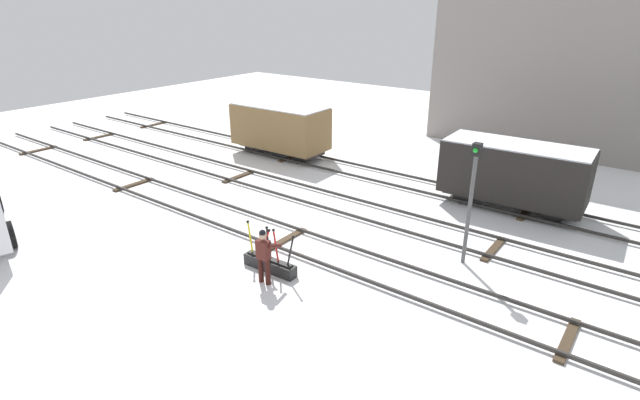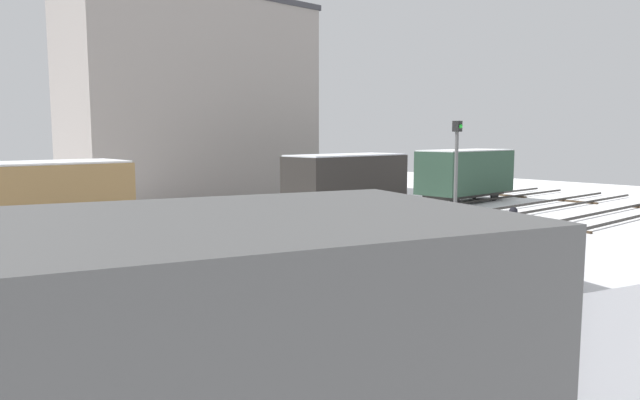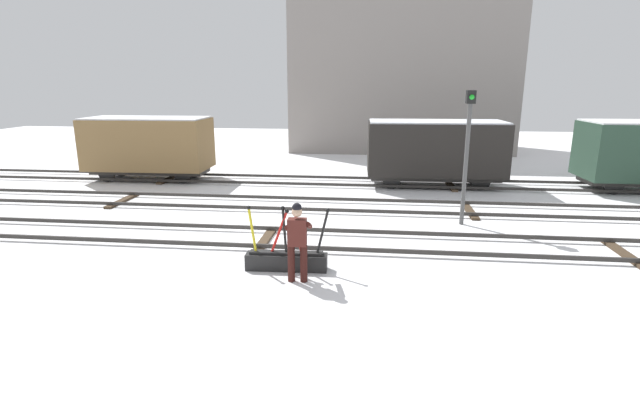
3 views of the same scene
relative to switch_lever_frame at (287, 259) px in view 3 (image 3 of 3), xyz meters
The scene contains 10 objects.
ground_plane 2.03m from the switch_lever_frame, 116.53° to the left, with size 60.00×60.00×0.00m, color white.
track_main_line 2.02m from the switch_lever_frame, 116.53° to the left, with size 44.00×1.94×0.18m.
track_siding_near 5.41m from the switch_lever_frame, 99.60° to the left, with size 44.00×1.94×0.18m.
track_siding_far 9.15m from the switch_lever_frame, 95.65° to the left, with size 44.00×1.94×0.18m.
switch_lever_frame is the anchor object (origin of this frame).
rail_worker 0.96m from the switch_lever_frame, 59.35° to the right, with size 0.55×0.65×1.69m.
signal_post 6.31m from the switch_lever_frame, 41.43° to the left, with size 0.24×0.32×3.82m.
apartment_building 20.96m from the switch_lever_frame, 80.47° to the left, with size 13.07×5.79×10.62m.
freight_car_near_switch 11.88m from the switch_lever_frame, 129.55° to the left, with size 5.06×2.30×2.63m.
freight_car_mid_siding 10.13m from the switch_lever_frame, 64.89° to the left, with size 5.31×2.24×2.59m.
Camera 3 is at (2.72, -11.38, 4.03)m, focal length 26.34 mm.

